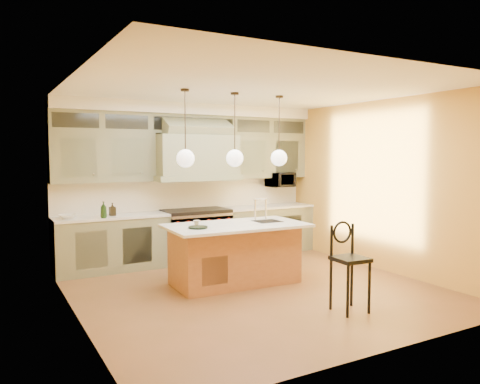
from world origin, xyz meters
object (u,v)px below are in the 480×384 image
counter_stool (349,261)px  kitchen_island (235,253)px  microwave (280,180)px  range (196,235)px

counter_stool → kitchen_island: bearing=112.4°
kitchen_island → microwave: bearing=43.4°
counter_stool → microwave: bearing=71.8°
counter_stool → range: bearing=101.9°
microwave → kitchen_island: bearing=-138.6°
range → kitchen_island: kitchen_island is taller
microwave → counter_stool: bearing=-111.2°
range → counter_stool: bearing=-81.1°
kitchen_island → microwave: size_ratio=3.97×
range → kitchen_island: (-0.09, -1.70, -0.01)m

